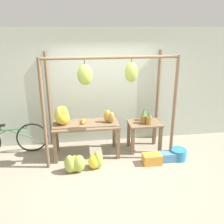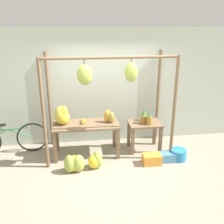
% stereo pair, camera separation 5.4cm
% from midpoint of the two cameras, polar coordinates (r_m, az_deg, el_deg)
% --- Properties ---
extents(ground_plane, '(20.00, 20.00, 0.00)m').
position_cam_midpoint_polar(ground_plane, '(5.21, 0.69, -13.67)').
color(ground_plane, gray).
extents(shop_wall_back, '(8.00, 0.08, 2.80)m').
position_cam_midpoint_polar(shop_wall_back, '(6.13, -1.43, 5.68)').
color(shop_wall_back, '#B7C1B2').
rests_on(shop_wall_back, ground_plane).
extents(stall_awning, '(2.75, 1.26, 2.29)m').
position_cam_midpoint_polar(stall_awning, '(5.13, -0.94, 5.85)').
color(stall_awning, brown).
rests_on(stall_awning, ground_plane).
extents(display_table_main, '(1.46, 0.70, 0.76)m').
position_cam_midpoint_polar(display_table_main, '(5.63, -5.67, -3.80)').
color(display_table_main, brown).
rests_on(display_table_main, ground_plane).
extents(display_table_side, '(0.75, 0.55, 0.69)m').
position_cam_midpoint_polar(display_table_side, '(5.93, 7.68, -3.92)').
color(display_table_side, brown).
rests_on(display_table_side, ground_plane).
extents(banana_pile_on_table, '(0.43, 0.40, 0.43)m').
position_cam_midpoint_polar(banana_pile_on_table, '(5.57, -11.01, -0.91)').
color(banana_pile_on_table, yellow).
rests_on(banana_pile_on_table, display_table_main).
extents(orange_pile, '(0.12, 0.23, 0.08)m').
position_cam_midpoint_polar(orange_pile, '(5.62, -6.27, -2.13)').
color(orange_pile, orange).
rests_on(orange_pile, display_table_main).
extents(pineapple_cluster, '(0.24, 0.40, 0.30)m').
position_cam_midpoint_polar(pineapple_cluster, '(5.81, 7.95, -1.30)').
color(pineapple_cluster, olive).
rests_on(pineapple_cluster, display_table_side).
extents(banana_pile_ground_left, '(0.48, 0.35, 0.39)m').
position_cam_midpoint_polar(banana_pile_ground_left, '(5.22, -8.36, -11.64)').
color(banana_pile_ground_left, '#9EB247').
rests_on(banana_pile_ground_left, ground_plane).
extents(banana_pile_ground_right, '(0.37, 0.36, 0.38)m').
position_cam_midpoint_polar(banana_pile_ground_right, '(5.29, -3.44, -10.99)').
color(banana_pile_ground_right, '#9EB247').
rests_on(banana_pile_ground_right, ground_plane).
extents(fruit_crate_white, '(0.39, 0.26, 0.22)m').
position_cam_midpoint_polar(fruit_crate_white, '(5.53, 9.35, -10.59)').
color(fruit_crate_white, orange).
rests_on(fruit_crate_white, ground_plane).
extents(blue_bucket, '(0.35, 0.35, 0.24)m').
position_cam_midpoint_polar(blue_bucket, '(5.81, 15.17, -9.34)').
color(blue_bucket, teal).
rests_on(blue_bucket, ground_plane).
extents(parked_bicycle, '(1.73, 0.24, 0.75)m').
position_cam_midpoint_polar(parked_bicycle, '(6.20, -22.27, -5.72)').
color(parked_bicycle, black).
rests_on(parked_bicycle, ground_plane).
extents(papaya_pile, '(0.28, 0.24, 0.29)m').
position_cam_midpoint_polar(papaya_pile, '(5.59, -0.41, -1.06)').
color(papaya_pile, gold).
rests_on(papaya_pile, display_table_main).
extents(fruit_crate_purple, '(0.35, 0.23, 0.20)m').
position_cam_midpoint_polar(fruit_crate_purple, '(5.70, 12.74, -9.98)').
color(fruit_crate_purple, '#4C84B2').
rests_on(fruit_crate_purple, ground_plane).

